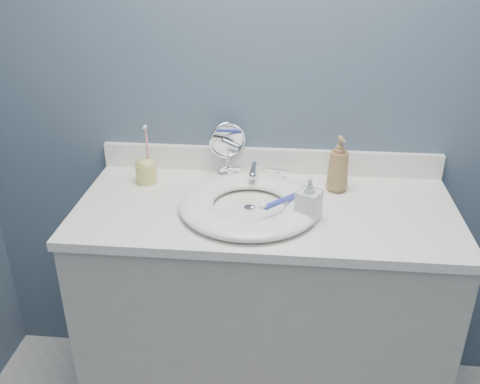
# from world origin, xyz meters

# --- Properties ---
(back_wall) EXTENTS (2.20, 0.02, 2.40)m
(back_wall) POSITION_xyz_m (0.00, 1.25, 1.20)
(back_wall) COLOR #4B5B70
(back_wall) RESTS_ON ground
(vanity_cabinet) EXTENTS (1.20, 0.55, 0.85)m
(vanity_cabinet) POSITION_xyz_m (0.00, 0.97, 0.42)
(vanity_cabinet) COLOR #BCB8AC
(vanity_cabinet) RESTS_ON ground
(countertop) EXTENTS (1.22, 0.57, 0.03)m
(countertop) POSITION_xyz_m (0.00, 0.97, 0.86)
(countertop) COLOR white
(countertop) RESTS_ON vanity_cabinet
(backsplash) EXTENTS (1.22, 0.02, 0.09)m
(backsplash) POSITION_xyz_m (0.00, 1.24, 0.93)
(backsplash) COLOR white
(backsplash) RESTS_ON countertop
(basin) EXTENTS (0.45, 0.45, 0.04)m
(basin) POSITION_xyz_m (-0.05, 0.94, 0.90)
(basin) COLOR white
(basin) RESTS_ON countertop
(drain) EXTENTS (0.04, 0.04, 0.01)m
(drain) POSITION_xyz_m (-0.05, 0.94, 0.88)
(drain) COLOR silver
(drain) RESTS_ON countertop
(faucet) EXTENTS (0.25, 0.13, 0.07)m
(faucet) POSITION_xyz_m (-0.05, 1.14, 0.91)
(faucet) COLOR silver
(faucet) RESTS_ON countertop
(makeup_mirror) EXTENTS (0.13, 0.08, 0.20)m
(makeup_mirror) POSITION_xyz_m (-0.15, 1.20, 0.99)
(makeup_mirror) COLOR silver
(makeup_mirror) RESTS_ON countertop
(soap_bottle_amber) EXTENTS (0.09, 0.09, 0.19)m
(soap_bottle_amber) POSITION_xyz_m (0.23, 1.11, 0.98)
(soap_bottle_amber) COLOR olive
(soap_bottle_amber) RESTS_ON countertop
(soap_bottle_clear) EXTENTS (0.09, 0.09, 0.15)m
(soap_bottle_clear) POSITION_xyz_m (0.13, 0.89, 0.95)
(soap_bottle_clear) COLOR silver
(soap_bottle_clear) RESTS_ON countertop
(toothbrush_holder) EXTENTS (0.07, 0.07, 0.21)m
(toothbrush_holder) POSITION_xyz_m (-0.42, 1.11, 0.93)
(toothbrush_holder) COLOR #D1C568
(toothbrush_holder) RESTS_ON countertop
(toothbrush_lying) EXTENTS (0.13, 0.13, 0.02)m
(toothbrush_lying) POSITION_xyz_m (0.05, 0.93, 0.92)
(toothbrush_lying) COLOR #313EAF
(toothbrush_lying) RESTS_ON basin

